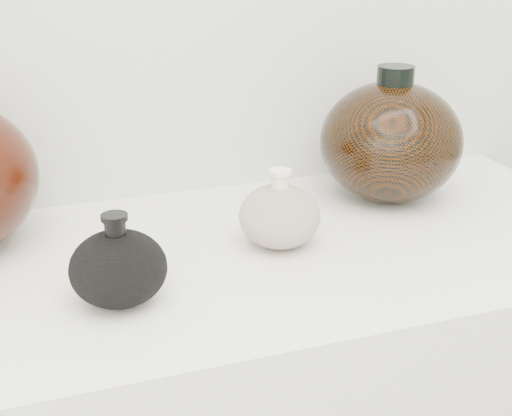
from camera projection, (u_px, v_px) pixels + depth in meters
name	position (u px, v px, depth m)	size (l,w,h in m)	color
black_gourd_vase	(118.00, 268.00, 0.82)	(0.13, 0.13, 0.11)	black
cream_gourd_vase	(280.00, 215.00, 0.97)	(0.12, 0.12, 0.11)	#BDAF96
right_round_pot	(391.00, 141.00, 1.12)	(0.27, 0.27, 0.21)	black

